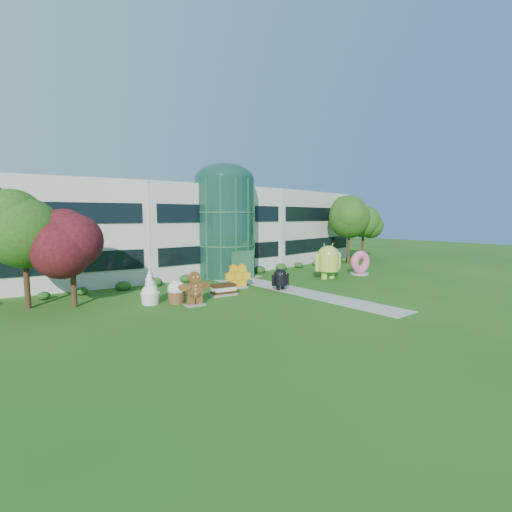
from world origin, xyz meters
TOP-DOWN VIEW (x-y plane):
  - ground at (0.00, 0.00)m, footprint 140.00×140.00m
  - building at (0.00, 18.00)m, footprint 46.00×15.00m
  - atrium at (0.00, 12.00)m, footprint 6.00×6.00m
  - walkway at (0.00, 2.00)m, footprint 2.40×20.00m
  - tree_red at (-15.50, 7.50)m, footprint 4.00×4.00m
  - trees_backdrop at (0.00, 13.00)m, footprint 52.00×8.00m
  - android_green at (6.77, 4.04)m, footprint 3.66×2.69m
  - android_black at (-0.76, 2.84)m, footprint 1.92×1.37m
  - donut at (11.31, 3.58)m, footprint 2.64×1.61m
  - gingerbread at (-8.98, 2.66)m, footprint 2.67×1.22m
  - ice_cream_sandwich at (-5.62, 4.09)m, footprint 2.16×1.29m
  - honeycomb at (-2.98, 5.78)m, footprint 2.54×1.57m
  - froyo at (-11.17, 5.03)m, footprint 1.88×1.88m
  - cupcake at (-9.59, 4.14)m, footprint 1.80×1.80m

SIDE VIEW (x-z plane):
  - ground at x=0.00m, z-range 0.00..0.00m
  - walkway at x=0.00m, z-range 0.00..0.04m
  - ice_cream_sandwich at x=-5.62m, z-range 0.00..0.91m
  - cupcake at x=-9.59m, z-range 0.00..1.63m
  - honeycomb at x=-2.98m, z-range 0.00..1.88m
  - android_black at x=-0.76m, z-range 0.00..2.08m
  - gingerbread at x=-8.98m, z-range 0.00..2.40m
  - froyo at x=-11.17m, z-range 0.00..2.46m
  - donut at x=11.31m, z-range 0.00..2.56m
  - android_green at x=6.77m, z-range 0.00..3.84m
  - tree_red at x=-15.50m, z-range 0.00..6.00m
  - trees_backdrop at x=0.00m, z-range 0.00..8.40m
  - building at x=0.00m, z-range 0.00..9.30m
  - atrium at x=0.00m, z-range 0.00..9.80m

